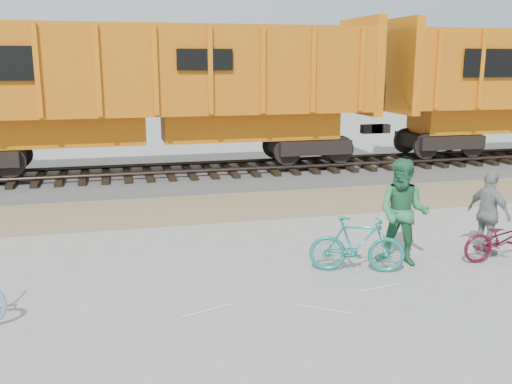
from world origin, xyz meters
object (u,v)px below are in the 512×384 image
hopper_car_center (152,88)px  bicycle_teal (357,245)px  bicycle_maroon (504,238)px  person_woman (489,213)px  person_man (403,212)px

hopper_car_center → bicycle_teal: size_ratio=8.04×
hopper_car_center → bicycle_maroon: bearing=-55.9°
bicycle_maroon → person_woman: person_woman is taller
bicycle_teal → bicycle_maroon: (3.01, -0.12, -0.07)m
person_man → hopper_car_center: bearing=154.2°
hopper_car_center → person_woman: hopper_car_center is taller
person_man → bicycle_teal: bearing=-129.5°
hopper_car_center → person_man: (4.01, -8.58, -1.99)m
hopper_car_center → bicycle_maroon: size_ratio=8.14×
bicycle_maroon → person_man: size_ratio=0.85×
person_man → person_woman: size_ratio=1.19×
bicycle_maroon → bicycle_teal: bearing=88.7°
person_man → person_woman: (1.91, 0.08, -0.16)m
hopper_car_center → person_man: 9.68m
bicycle_maroon → hopper_car_center: bearing=35.1°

